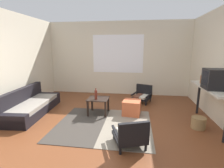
# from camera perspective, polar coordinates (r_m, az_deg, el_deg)

# --- Properties ---
(ground_plane) EXTENTS (7.80, 7.80, 0.00)m
(ground_plane) POSITION_cam_1_polar(r_m,az_deg,el_deg) (3.83, -3.38, -15.04)
(ground_plane) COLOR brown
(far_wall_with_window) EXTENTS (5.60, 0.13, 2.70)m
(far_wall_with_window) POSITION_cam_1_polar(r_m,az_deg,el_deg) (6.45, 2.01, 8.55)
(far_wall_with_window) COLOR beige
(far_wall_with_window) RESTS_ON ground
(area_rug) EXTENTS (2.16, 1.94, 0.01)m
(area_rug) POSITION_cam_1_polar(r_m,az_deg,el_deg) (4.04, -2.78, -13.48)
(area_rug) COLOR #38332D
(area_rug) RESTS_ON ground
(couch) EXTENTS (0.90, 2.04, 0.68)m
(couch) POSITION_cam_1_polar(r_m,az_deg,el_deg) (5.12, -25.72, -6.61)
(couch) COLOR black
(couch) RESTS_ON ground
(coffee_table) EXTENTS (0.54, 0.51, 0.44)m
(coffee_table) POSITION_cam_1_polar(r_m,az_deg,el_deg) (4.54, -4.64, -5.98)
(coffee_table) COLOR black
(coffee_table) RESTS_ON ground
(armchair_by_window) EXTENTS (0.70, 0.71, 0.55)m
(armchair_by_window) POSITION_cam_1_polar(r_m,az_deg,el_deg) (5.67, 10.18, -3.54)
(armchair_by_window) COLOR black
(armchair_by_window) RESTS_ON ground
(armchair_striped_foreground) EXTENTS (0.70, 0.72, 0.55)m
(armchair_striped_foreground) POSITION_cam_1_polar(r_m,az_deg,el_deg) (3.14, 6.24, -16.67)
(armchair_striped_foreground) COLOR black
(armchair_striped_foreground) RESTS_ON ground
(ottoman_orange) EXTENTS (0.50, 0.50, 0.39)m
(ottoman_orange) POSITION_cam_1_polar(r_m,az_deg,el_deg) (4.55, 6.64, -7.91)
(ottoman_orange) COLOR #BC5633
(ottoman_orange) RESTS_ON ground
(console_shelf) EXTENTS (0.45, 1.60, 0.89)m
(console_shelf) POSITION_cam_1_polar(r_m,az_deg,el_deg) (4.35, 30.58, -2.25)
(console_shelf) COLOR beige
(console_shelf) RESTS_ON ground
(crt_television) EXTENTS (0.49, 0.42, 0.43)m
(crt_television) POSITION_cam_1_polar(r_m,az_deg,el_deg) (4.14, 31.89, 1.37)
(crt_television) COLOR black
(crt_television) RESTS_ON console_shelf
(clay_vase) EXTENTS (0.23, 0.23, 0.30)m
(clay_vase) POSITION_cam_1_polar(r_m,az_deg,el_deg) (4.71, 28.91, 1.50)
(clay_vase) COLOR #935B38
(clay_vase) RESTS_ON console_shelf
(glass_bottle) EXTENTS (0.07, 0.07, 0.30)m
(glass_bottle) POSITION_cam_1_polar(r_m,az_deg,el_deg) (4.40, -5.44, -3.60)
(glass_bottle) COLOR #5B2319
(glass_bottle) RESTS_ON coffee_table
(wicker_basket) EXTENTS (0.30, 0.30, 0.25)m
(wicker_basket) POSITION_cam_1_polar(r_m,az_deg,el_deg) (4.28, 27.09, -11.55)
(wicker_basket) COLOR olive
(wicker_basket) RESTS_ON ground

